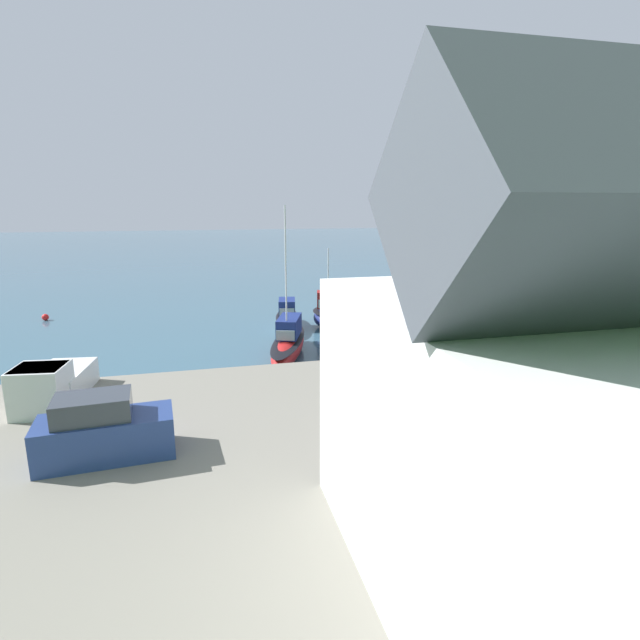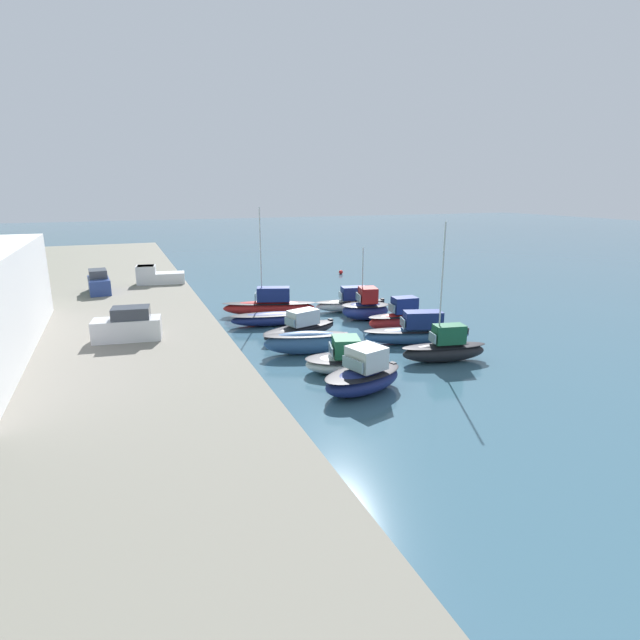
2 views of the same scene
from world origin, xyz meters
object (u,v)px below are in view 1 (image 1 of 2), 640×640
moored_boat_0 (545,326)px  pickup_truck_0 (52,384)px  moored_boat_5 (289,343)px  moored_boat_6 (462,309)px  moored_boat_1 (502,330)px  mooring_buoy_1 (45,317)px  parked_car_0 (104,431)px  moored_boat_7 (416,310)px  parked_car_1 (528,369)px  mooring_buoy_0 (558,298)px  moored_boat_3 (396,338)px  moored_boat_2 (456,336)px  moored_boat_4 (342,348)px  moored_boat_10 (287,318)px  moored_boat_9 (328,314)px  moored_boat_8 (372,309)px

moored_boat_0 → pickup_truck_0: size_ratio=1.14×
pickup_truck_0 → moored_boat_5: bearing=-135.7°
moored_boat_6 → moored_boat_1: bearing=95.2°
moored_boat_0 → mooring_buoy_1: bearing=-38.5°
parked_car_0 → mooring_buoy_1: bearing=-166.4°
moored_boat_5 → moored_boat_7: 14.47m
parked_car_1 → mooring_buoy_0: parked_car_1 is taller
moored_boat_0 → mooring_buoy_0: bearing=-147.9°
moored_boat_6 → mooring_buoy_1: moored_boat_6 is taller
moored_boat_6 → parked_car_0: size_ratio=2.10×
moored_boat_1 → moored_boat_6: (-0.70, -7.01, 0.13)m
moored_boat_0 → moored_boat_3: moored_boat_0 is taller
moored_boat_6 → parked_car_0: (24.88, 21.29, 1.53)m
moored_boat_2 → mooring_buoy_1: (29.54, -15.90, -0.58)m
moored_boat_2 → moored_boat_3: (3.94, -1.00, -0.11)m
moored_boat_1 → parked_car_0: 28.13m
moored_boat_4 → pickup_truck_0: pickup_truck_0 is taller
moored_boat_7 → moored_boat_10: moored_boat_7 is taller
moored_boat_7 → moored_boat_9: (7.75, 0.35, 0.18)m
moored_boat_0 → moored_boat_6: size_ratio=0.61×
moored_boat_7 → mooring_buoy_0: (-17.60, -4.53, -0.53)m
moored_boat_5 → moored_boat_6: 17.76m
moored_boat_1 → moored_boat_8: bearing=-33.9°
parked_car_0 → moored_boat_5: bearing=144.2°
moored_boat_2 → mooring_buoy_1: bearing=-13.7°
parked_car_0 → moored_boat_6: bearing=126.1°
moored_boat_5 → moored_boat_2: bearing=-164.8°
parked_car_0 → mooring_buoy_1: 30.90m
moored_boat_9 → mooring_buoy_1: size_ratio=11.39×
moored_boat_4 → parked_car_1: bearing=123.8°
parked_car_0 → parked_car_1: (-17.27, -2.14, 0.00)m
pickup_truck_0 → moored_boat_0: bearing=-157.1°
moored_boat_5 → moored_boat_6: (-16.26, -7.14, -0.03)m
moored_boat_1 → mooring_buoy_0: 18.73m
moored_boat_1 → moored_boat_4: (12.17, 0.82, -0.19)m
moored_boat_10 → parked_car_0: parked_car_0 is taller
moored_boat_3 → moored_boat_7: 8.84m
moored_boat_0 → moored_boat_8: size_ratio=0.98×
moored_boat_9 → pickup_truck_0: (16.03, 16.08, 1.30)m
parked_car_1 → pickup_truck_0: bearing=-1.6°
moored_boat_5 → parked_car_1: moored_boat_5 is taller
moored_boat_0 → moored_boat_5: bearing=-16.4°
moored_boat_6 → pickup_truck_0: 32.03m
moored_boat_8 → moored_boat_10: bearing=13.5°
moored_boat_7 → parked_car_1: 20.07m
moored_boat_6 → moored_boat_8: 7.76m
moored_boat_0 → moored_boat_5: moored_boat_5 is taller
moored_boat_7 → pickup_truck_0: bearing=51.7°
moored_boat_2 → mooring_buoy_1: moored_boat_2 is taller
moored_boat_6 → mooring_buoy_1: size_ratio=16.46×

